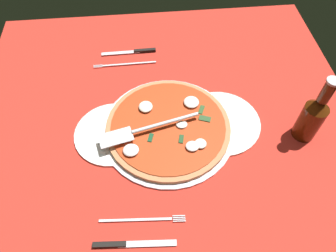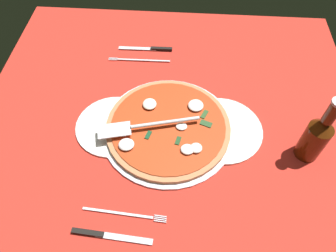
# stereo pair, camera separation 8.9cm
# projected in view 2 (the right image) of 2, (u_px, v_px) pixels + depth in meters

# --- Properties ---
(ground_plane) EXTENTS (1.14, 1.14, 0.01)m
(ground_plane) POSITION_uv_depth(u_px,v_px,m) (168.00, 131.00, 0.91)
(ground_plane) COLOR red
(checker_pattern) EXTENTS (1.14, 1.14, 0.00)m
(checker_pattern) POSITION_uv_depth(u_px,v_px,m) (168.00, 130.00, 0.91)
(checker_pattern) COLOR silver
(checker_pattern) RESTS_ON ground_plane
(pizza_pan) EXTENTS (0.38, 0.38, 0.01)m
(pizza_pan) POSITION_uv_depth(u_px,v_px,m) (168.00, 129.00, 0.91)
(pizza_pan) COLOR silver
(pizza_pan) RESTS_ON ground_plane
(dinner_plate_left) EXTENTS (0.22, 0.22, 0.01)m
(dinner_plate_left) POSITION_uv_depth(u_px,v_px,m) (113.00, 126.00, 0.91)
(dinner_plate_left) COLOR white
(dinner_plate_left) RESTS_ON ground_plane
(dinner_plate_right) EXTENTS (0.23, 0.23, 0.01)m
(dinner_plate_right) POSITION_uv_depth(u_px,v_px,m) (222.00, 130.00, 0.90)
(dinner_plate_right) COLOR white
(dinner_plate_right) RESTS_ON ground_plane
(pizza) EXTENTS (0.35, 0.35, 0.03)m
(pizza) POSITION_uv_depth(u_px,v_px,m) (168.00, 126.00, 0.89)
(pizza) COLOR #C07B4D
(pizza) RESTS_ON pizza_pan
(pizza_server) EXTENTS (0.28, 0.09, 0.01)m
(pizza_server) POSITION_uv_depth(u_px,v_px,m) (145.00, 125.00, 0.87)
(pizza_server) COLOR silver
(pizza_server) RESTS_ON pizza
(place_setting_near) EXTENTS (0.22, 0.14, 0.01)m
(place_setting_near) POSITION_uv_depth(u_px,v_px,m) (114.00, 226.00, 0.74)
(place_setting_near) COLOR white
(place_setting_near) RESTS_ON ground_plane
(place_setting_far) EXTENTS (0.22, 0.13, 0.01)m
(place_setting_far) POSITION_uv_depth(u_px,v_px,m) (145.00, 55.00, 1.09)
(place_setting_far) COLOR white
(place_setting_far) RESTS_ON ground_plane
(beer_bottle) EXTENTS (0.06, 0.06, 0.22)m
(beer_bottle) POSITION_uv_depth(u_px,v_px,m) (316.00, 136.00, 0.79)
(beer_bottle) COLOR #4E2109
(beer_bottle) RESTS_ON ground_plane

